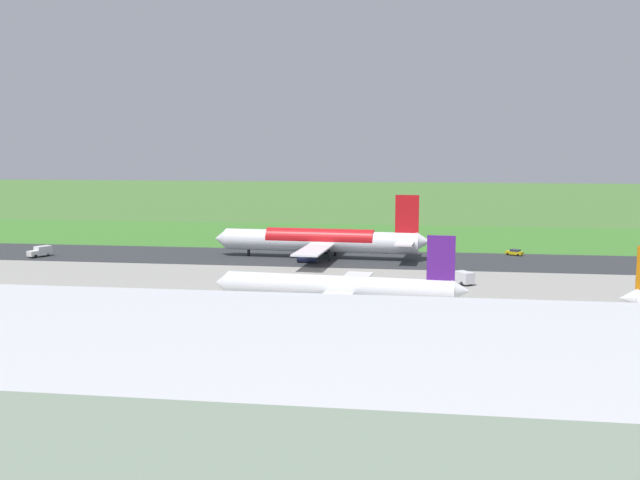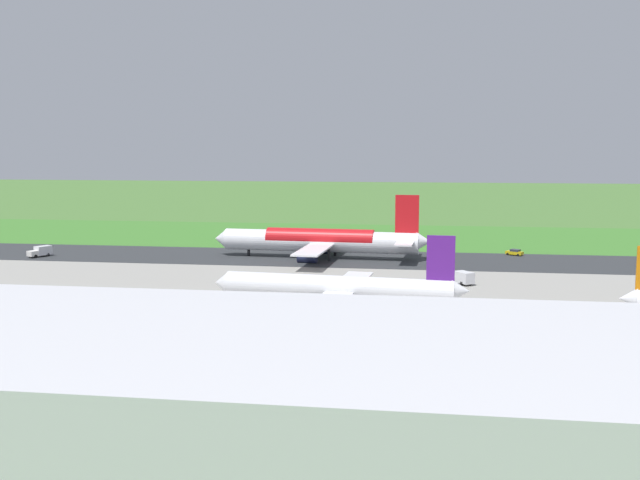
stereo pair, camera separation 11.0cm
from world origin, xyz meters
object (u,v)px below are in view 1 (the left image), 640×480
service_truck_fuel (41,251)px  no_stopping_sign (289,232)px  service_truck_baggage (462,277)px  airliner_parked_mid (339,288)px  traffic_cone_orange (267,236)px  airliner_main (322,241)px  service_car_followme (515,252)px  terminal_building (148,440)px

service_truck_fuel → no_stopping_sign: size_ratio=2.50×
no_stopping_sign → service_truck_baggage: bearing=124.2°
airliner_parked_mid → no_stopping_sign: airliner_parked_mid is taller
service_truck_baggage → traffic_cone_orange: bearing=-51.9°
airliner_main → service_truck_baggage: (-32.27, 29.67, -2.95)m
service_car_followme → no_stopping_sign: bearing=-25.4°
airliner_main → terminal_building: (-6.89, 128.80, 3.54)m
airliner_main → terminal_building: 129.03m
airliner_parked_mid → no_stopping_sign: (26.68, -95.39, -2.03)m
airliner_parked_mid → no_stopping_sign: bearing=-74.4°
no_stopping_sign → airliner_parked_mid: bearing=105.6°
airliner_main → service_truck_fuel: (69.28, 7.84, -2.95)m
terminal_building → service_car_followme: bearing=-106.1°
terminal_building → no_stopping_sign: bearing=-82.3°
terminal_building → service_truck_fuel: (76.17, -120.96, -6.49)m
service_truck_baggage → no_stopping_sign: service_truck_baggage is taller
airliner_parked_mid → service_truck_baggage: airliner_parked_mid is taller
terminal_building → no_stopping_sign: 171.91m
airliner_parked_mid → service_truck_baggage: 32.57m
terminal_building → service_truck_fuel: 143.09m
airliner_parked_mid → traffic_cone_orange: bearing=-70.6°
airliner_main → airliner_parked_mid: (-10.64, 53.94, -0.85)m
service_car_followme → airliner_parked_mid: bearing=60.6°
service_truck_baggage → service_car_followme: (-15.15, -40.99, -0.56)m
terminal_building → service_truck_fuel: terminal_building is taller
service_truck_fuel → traffic_cone_orange: size_ratio=11.23×
service_car_followme → service_truck_fuel: (116.70, 19.17, 0.56)m
service_truck_baggage → terminal_building: bearing=75.6°
service_truck_baggage → service_truck_fuel: same height
terminal_building → traffic_cone_orange: (29.57, -169.23, -7.62)m
airliner_parked_mid → service_truck_baggage: size_ratio=7.35×
service_car_followme → no_stopping_sign: size_ratio=1.83×
service_car_followme → no_stopping_sign: no_stopping_sign is taller
service_car_followme → traffic_cone_orange: 75.90m
terminal_building → service_truck_fuel: bearing=-57.8°
terminal_building → airliner_main: bearing=-86.9°
airliner_main → no_stopping_sign: size_ratio=21.93×
service_car_followme → service_truck_fuel: 118.26m
airliner_main → service_truck_fuel: 69.79m
airliner_parked_mid → service_truck_baggage: (-21.63, -24.27, -2.10)m
service_truck_baggage → service_truck_fuel: 103.87m
airliner_main → traffic_cone_orange: (22.68, -40.43, -4.08)m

